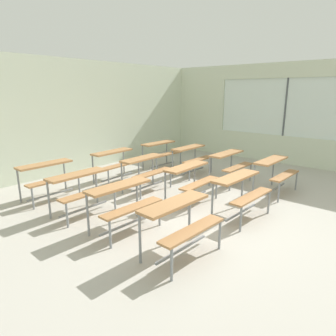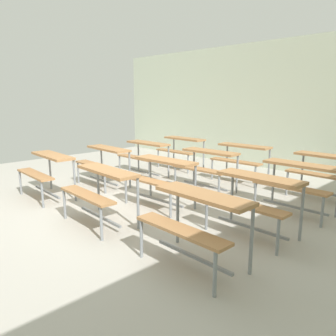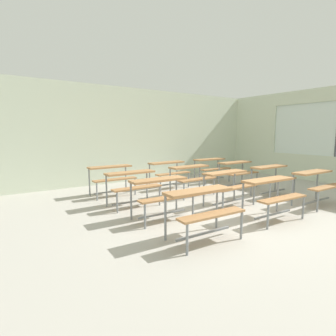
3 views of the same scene
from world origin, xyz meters
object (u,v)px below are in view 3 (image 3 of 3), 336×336
(desk_bench_r2c1, at_px, (192,173))
(desk_bench_r2c2, at_px, (238,168))
(desk_bench_r1c1, at_px, (229,180))
(desk_bench_r1c2, at_px, (273,173))
(desk_bench_r0c1, at_px, (273,189))
(desk_bench_r0c0, at_px, (203,203))
(desk_bench_r2c0, at_px, (133,180))
(desk_bench_r3c2, at_px, (212,164))
(desk_bench_r3c0, at_px, (112,173))
(desk_bench_r3c1, at_px, (169,168))
(desk_bench_r1c0, at_px, (162,189))
(desk_bench_r0c2, at_px, (317,180))

(desk_bench_r2c1, height_order, desk_bench_r2c2, same)
(desk_bench_r1c1, bearing_deg, desk_bench_r1c2, -0.34)
(desk_bench_r0c1, distance_m, desk_bench_r2c2, 2.84)
(desk_bench_r0c0, bearing_deg, desk_bench_r0c1, 1.82)
(desk_bench_r0c0, xyz_separation_m, desk_bench_r2c2, (3.35, 2.27, 0.00))
(desk_bench_r0c0, height_order, desk_bench_r0c1, same)
(desk_bench_r1c1, relative_size, desk_bench_r1c2, 1.01)
(desk_bench_r2c0, height_order, desk_bench_r2c1, same)
(desk_bench_r0c1, height_order, desk_bench_r3c2, same)
(desk_bench_r2c2, relative_size, desk_bench_r3c0, 1.00)
(desk_bench_r1c2, relative_size, desk_bench_r2c0, 1.00)
(desk_bench_r3c2, bearing_deg, desk_bench_r0c0, -133.07)
(desk_bench_r1c1, relative_size, desk_bench_r3c1, 1.00)
(desk_bench_r0c1, bearing_deg, desk_bench_r1c2, 36.89)
(desk_bench_r2c0, distance_m, desk_bench_r2c1, 1.70)
(desk_bench_r3c1, bearing_deg, desk_bench_r2c0, -148.87)
(desk_bench_r2c0, bearing_deg, desk_bench_r3c1, 32.96)
(desk_bench_r2c1, relative_size, desk_bench_r3c0, 1.02)
(desk_bench_r1c0, relative_size, desk_bench_r2c0, 1.01)
(desk_bench_r0c1, xyz_separation_m, desk_bench_r1c1, (0.02, 1.09, 0.00))
(desk_bench_r3c1, bearing_deg, desk_bench_r0c0, -118.80)
(desk_bench_r0c0, distance_m, desk_bench_r1c0, 1.14)
(desk_bench_r1c2, height_order, desk_bench_r2c1, same)
(desk_bench_r3c2, bearing_deg, desk_bench_r2c1, -145.87)
(desk_bench_r0c1, bearing_deg, desk_bench_r0c0, -178.23)
(desk_bench_r2c1, bearing_deg, desk_bench_r1c0, -147.09)
(desk_bench_r3c0, height_order, desk_bench_r3c2, same)
(desk_bench_r1c2, distance_m, desk_bench_r3c1, 2.79)
(desk_bench_r2c1, xyz_separation_m, desk_bench_r3c2, (1.70, 1.07, 0.00))
(desk_bench_r2c0, height_order, desk_bench_r2c2, same)
(desk_bench_r1c2, relative_size, desk_bench_r2c1, 0.99)
(desk_bench_r1c0, distance_m, desk_bench_r3c2, 4.00)
(desk_bench_r2c1, xyz_separation_m, desk_bench_r2c2, (1.71, -0.00, 0.00))
(desk_bench_r1c0, bearing_deg, desk_bench_r2c2, 20.43)
(desk_bench_r0c2, xyz_separation_m, desk_bench_r1c1, (-1.64, 1.05, 0.00))
(desk_bench_r2c2, bearing_deg, desk_bench_r1c1, -144.37)
(desk_bench_r0c1, bearing_deg, desk_bench_r3c1, 92.55)
(desk_bench_r1c1, xyz_separation_m, desk_bench_r3c1, (-0.03, 2.29, 0.00))
(desk_bench_r0c0, bearing_deg, desk_bench_r3c2, 47.57)
(desk_bench_r1c2, height_order, desk_bench_r3c1, same)
(desk_bench_r1c2, relative_size, desk_bench_r3c1, 0.98)
(desk_bench_r2c0, bearing_deg, desk_bench_r1c0, -87.65)
(desk_bench_r1c1, xyz_separation_m, desk_bench_r3c0, (-1.75, 2.32, 0.00))
(desk_bench_r1c1, bearing_deg, desk_bench_r0c1, -92.76)
(desk_bench_r0c1, relative_size, desk_bench_r2c2, 1.02)
(desk_bench_r2c1, bearing_deg, desk_bench_r3c2, 30.55)
(desk_bench_r0c2, relative_size, desk_bench_r3c2, 0.99)
(desk_bench_r2c0, bearing_deg, desk_bench_r0c1, -52.92)
(desk_bench_r0c0, xyz_separation_m, desk_bench_r0c1, (1.68, -0.02, 0.00))
(desk_bench_r1c2, bearing_deg, desk_bench_r1c0, -179.71)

